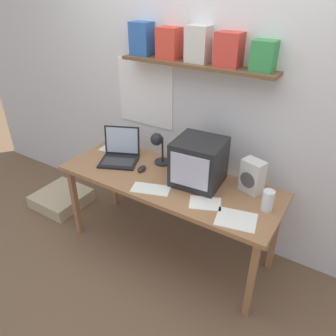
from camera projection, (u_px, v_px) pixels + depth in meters
ground_plane at (168, 248)px, 2.93m from camera, size 12.00×12.00×0.00m
back_wall at (199, 91)px, 2.61m from camera, size 5.60×0.24×2.60m
corner_desk at (168, 186)px, 2.59m from camera, size 1.77×0.65×0.72m
crt_monitor at (199, 162)px, 2.44m from camera, size 0.38×0.38×0.35m
laptop at (120, 152)px, 2.81m from camera, size 0.40×0.39×0.27m
desk_lamp at (158, 144)px, 2.67m from camera, size 0.14×0.18×0.29m
juice_glass at (268, 201)px, 2.19m from camera, size 0.08×0.08×0.15m
space_heater at (252, 176)px, 2.36m from camera, size 0.18×0.15×0.25m
computer_mouse at (142, 169)px, 2.67m from camera, size 0.08×0.11×0.03m
loose_paper_near_monitor at (151, 189)px, 2.44m from camera, size 0.32×0.23×0.00m
open_notebook at (114, 148)px, 3.02m from camera, size 0.25×0.21×0.00m
loose_paper_near_laptop at (205, 203)px, 2.28m from camera, size 0.26×0.23×0.00m
printed_handout at (236, 219)px, 2.13m from camera, size 0.30×0.26×0.00m
floor_cushion at (62, 198)px, 3.47m from camera, size 0.49×0.49×0.13m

